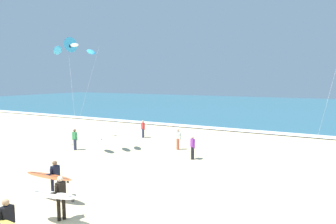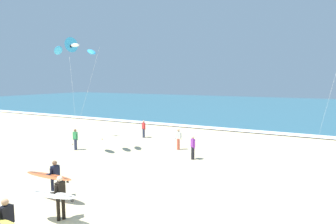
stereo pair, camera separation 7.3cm
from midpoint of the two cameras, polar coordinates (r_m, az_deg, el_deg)
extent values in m
cube|color=#2D6075|center=(59.76, 19.96, 1.03)|extent=(160.00, 60.00, 0.08)
cube|color=white|center=(30.77, 12.58, -3.40)|extent=(160.00, 1.64, 0.01)
cylinder|color=black|center=(14.20, -21.98, -13.87)|extent=(0.13, 0.13, 0.88)
cylinder|color=black|center=(14.16, -20.89, -13.89)|extent=(0.13, 0.13, 0.88)
cube|color=black|center=(13.94, -21.57, -11.02)|extent=(0.21, 0.35, 0.60)
cube|color=yellow|center=(14.01, -21.87, -10.79)|extent=(0.02, 0.20, 0.32)
sphere|color=brown|center=(13.83, -21.64, -9.36)|extent=(0.21, 0.21, 0.21)
cylinder|color=black|center=(13.76, -22.29, -10.80)|extent=(0.09, 0.09, 0.26)
cylinder|color=black|center=(13.79, -22.72, -11.36)|extent=(0.26, 0.09, 0.14)
cylinder|color=black|center=(14.11, -20.87, -10.96)|extent=(0.09, 0.09, 0.56)
ellipsoid|color=orange|center=(13.73, -22.67, -11.60)|extent=(2.61, 0.62, 0.07)
cube|color=#333333|center=(13.72, -22.68, -11.46)|extent=(2.28, 0.11, 0.01)
cube|color=#262628|center=(13.00, -19.35, -12.81)|extent=(0.12, 0.02, 0.14)
cube|color=black|center=(10.43, -29.48, -17.42)|extent=(0.22, 0.35, 0.60)
cube|color=white|center=(10.50, -29.85, -17.05)|extent=(0.02, 0.20, 0.32)
sphere|color=#A87A59|center=(10.28, -29.62, -15.26)|extent=(0.21, 0.21, 0.21)
cylinder|color=black|center=(10.57, -28.43, -17.27)|extent=(0.09, 0.09, 0.56)
cylinder|color=black|center=(12.05, -20.95, -17.55)|extent=(0.13, 0.13, 0.88)
cylinder|color=black|center=(12.10, -20.05, -17.41)|extent=(0.13, 0.13, 0.88)
cube|color=black|center=(11.80, -20.65, -14.19)|extent=(0.24, 0.36, 0.60)
cube|color=blue|center=(11.85, -21.05, -13.91)|extent=(0.04, 0.20, 0.32)
sphere|color=beige|center=(11.66, -20.73, -12.25)|extent=(0.21, 0.21, 0.21)
cylinder|color=black|center=(11.60, -21.43, -14.00)|extent=(0.09, 0.09, 0.26)
cylinder|color=black|center=(11.63, -21.94, -14.67)|extent=(0.26, 0.11, 0.14)
cylinder|color=black|center=(11.98, -19.90, -14.05)|extent=(0.09, 0.09, 0.56)
ellipsoid|color=white|center=(11.57, -21.84, -14.97)|extent=(2.04, 0.79, 0.11)
cube|color=#333333|center=(11.56, -21.85, -14.80)|extent=(1.74, 0.24, 0.04)
cube|color=#262628|center=(11.09, -18.48, -16.19)|extent=(0.12, 0.03, 0.14)
cone|color=#2D99DB|center=(27.11, -18.74, 12.50)|extent=(1.36, 0.67, 1.29)
cube|color=black|center=(27.10, -18.73, 12.20)|extent=(0.12, 0.46, 0.24)
cylinder|color=silver|center=(26.24, -15.93, 3.57)|extent=(2.68, 0.58, 7.92)
cylinder|color=brown|center=(26.05, -13.08, -5.27)|extent=(0.06, 0.06, 0.10)
cylinder|color=silver|center=(24.33, 30.24, 7.41)|extent=(2.27, 1.84, 11.88)
ellipsoid|color=#2D99DB|center=(21.18, -21.06, 11.29)|extent=(1.42, 1.23, 0.62)
ellipsoid|color=white|center=(21.36, -18.09, 12.47)|extent=(1.43, 1.23, 0.20)
ellipsoid|color=#2D99DB|center=(21.52, -15.08, 11.41)|extent=(1.42, 1.23, 0.62)
cylinder|color=silver|center=(22.73, -18.30, 1.93)|extent=(2.37, 1.71, 7.01)
cylinder|color=brown|center=(24.66, -18.51, -6.09)|extent=(0.06, 0.06, 0.10)
cylinder|color=#D8593F|center=(21.84, 1.88, -6.36)|extent=(0.22, 0.22, 0.84)
cube|color=white|center=(21.70, 1.88, -4.59)|extent=(0.36, 0.27, 0.54)
sphere|color=tan|center=(21.63, 1.89, -3.60)|extent=(0.20, 0.20, 0.20)
cylinder|color=white|center=(21.75, 1.33, -4.83)|extent=(0.08, 0.08, 0.50)
cylinder|color=white|center=(21.69, 2.44, -4.86)|extent=(0.08, 0.08, 0.50)
cylinder|color=black|center=(19.31, 4.76, -8.10)|extent=(0.22, 0.22, 0.84)
cube|color=purple|center=(19.15, 4.78, -6.10)|extent=(0.36, 0.34, 0.54)
sphere|color=beige|center=(19.07, 4.79, -4.98)|extent=(0.20, 0.20, 0.20)
cylinder|color=purple|center=(19.35, 4.47, -6.26)|extent=(0.08, 0.08, 0.50)
cylinder|color=purple|center=(18.99, 5.09, -6.51)|extent=(0.08, 0.08, 0.50)
cylinder|color=#2D334C|center=(26.35, -5.03, -4.17)|extent=(0.22, 0.22, 0.84)
cube|color=red|center=(26.24, -5.04, -2.69)|extent=(0.36, 0.28, 0.54)
sphere|color=tan|center=(26.18, -5.05, -1.87)|extent=(0.20, 0.20, 0.20)
cylinder|color=red|center=(26.09, -4.77, -2.96)|extent=(0.08, 0.08, 0.50)
cylinder|color=red|center=(26.42, -5.31, -2.85)|extent=(0.08, 0.08, 0.50)
cylinder|color=#2D334C|center=(22.81, -17.98, -6.13)|extent=(0.22, 0.22, 0.84)
cube|color=#339351|center=(22.67, -18.04, -4.43)|extent=(0.32, 0.19, 0.54)
sphere|color=brown|center=(22.61, -18.07, -3.48)|extent=(0.20, 0.20, 0.20)
cylinder|color=#339351|center=(22.83, -18.41, -4.62)|extent=(0.08, 0.08, 0.50)
cylinder|color=#339351|center=(22.55, -17.65, -4.73)|extent=(0.08, 0.08, 0.50)
camera|label=1|loc=(0.04, -90.14, -0.02)|focal=30.84mm
camera|label=2|loc=(0.04, 89.86, 0.02)|focal=30.84mm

